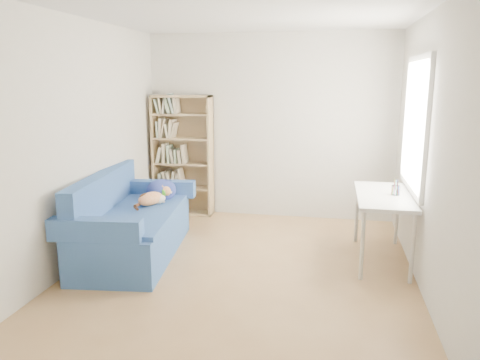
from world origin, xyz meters
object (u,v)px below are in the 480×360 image
sofa (132,224)px  desk (383,201)px  bookshelf (183,160)px  pen_cup (396,189)px

sofa → desk: (2.77, 0.35, 0.33)m
sofa → desk: sofa is taller
bookshelf → pen_cup: bookshelf is taller
pen_cup → desk: bearing=178.4°
bookshelf → desk: (2.70, -1.35, -0.12)m
sofa → bookshelf: 1.76m
sofa → pen_cup: sofa is taller
sofa → bookshelf: size_ratio=1.14×
desk → bookshelf: bearing=153.4°
sofa → pen_cup: size_ratio=11.64×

